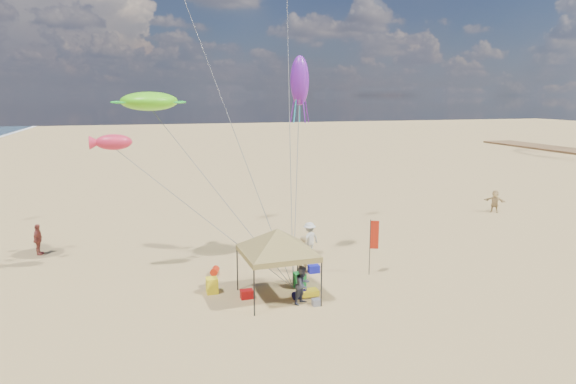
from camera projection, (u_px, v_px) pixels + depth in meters
name	position (u px, v px, depth m)	size (l,w,h in m)	color
ground	(307.00, 291.00, 22.68)	(280.00, 280.00, 0.00)	tan
canopy_tent	(278.00, 231.00, 21.41)	(5.82, 5.82, 3.59)	black
feather_flag	(373.00, 238.00, 24.46)	(0.40, 0.18, 2.79)	black
cooler_red	(247.00, 294.00, 21.89)	(0.54, 0.38, 0.38)	#A90D0D
cooler_blue	(314.00, 269.00, 25.08)	(0.54, 0.38, 0.38)	#1316A0
bag_navy	(300.00, 294.00, 21.88)	(0.36, 0.36, 0.60)	black
bag_orange	(215.00, 271.00, 24.84)	(0.36, 0.36, 0.60)	red
chair_green	(300.00, 280.00, 23.10)	(0.50, 0.50, 0.70)	green
chair_yellow	(212.00, 285.00, 22.45)	(0.50, 0.50, 0.70)	yellow
crate_grey	(316.00, 302.00, 21.15)	(0.34, 0.30, 0.28)	slate
beach_cart	(308.00, 293.00, 22.03)	(0.90, 0.50, 0.24)	yellow
person_near_a	(302.00, 254.00, 24.91)	(0.70, 0.46, 1.91)	tan
person_near_b	(303.00, 285.00, 21.24)	(0.80, 0.62, 1.65)	#3E4254
person_near_c	(309.00, 239.00, 27.64)	(1.21, 0.69, 1.87)	beige
person_far_a	(38.00, 240.00, 27.78)	(1.02, 0.42, 1.73)	#A84D40
person_far_c	(495.00, 201.00, 37.95)	(1.57, 0.50, 1.69)	tan
turtle_kite	(149.00, 101.00, 24.38)	(2.72, 2.18, 0.91)	#59E316
fish_kite	(114.00, 142.00, 23.34)	(1.65, 0.83, 0.73)	#D72644
squid_kite	(300.00, 81.00, 25.23)	(0.94, 0.94, 2.46)	purple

